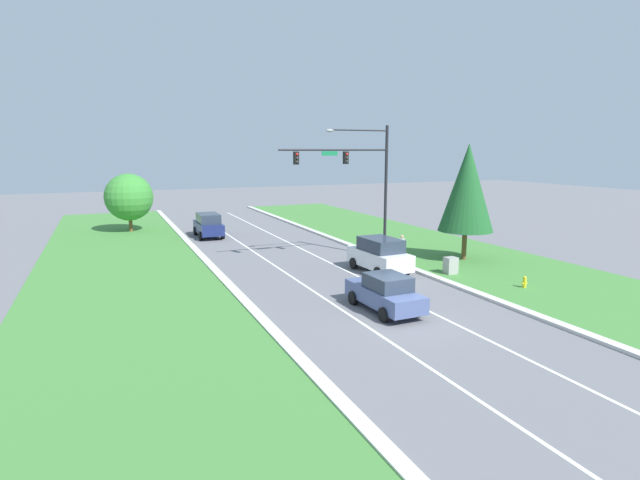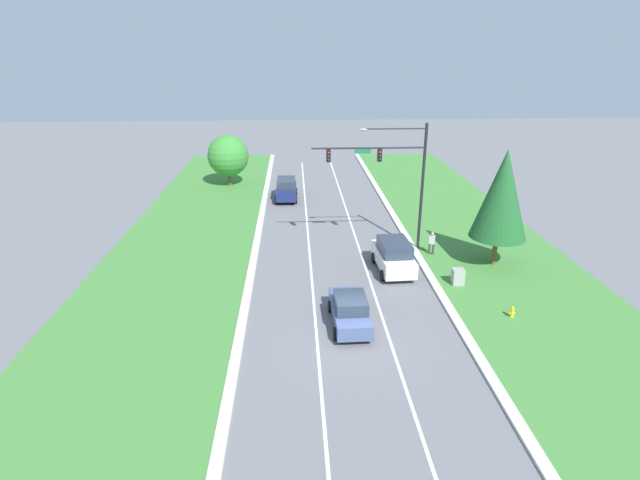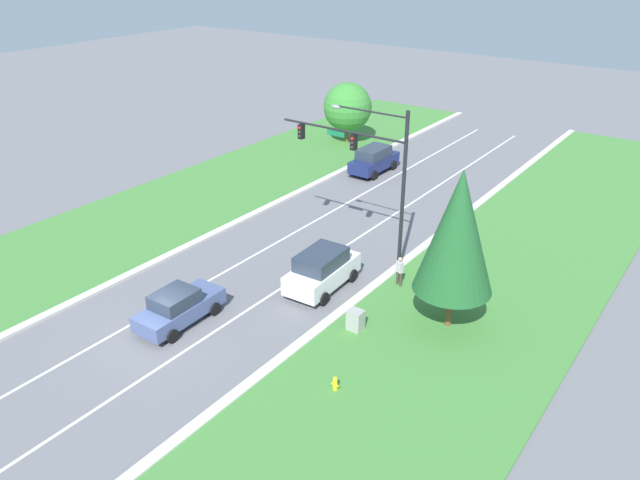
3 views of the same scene
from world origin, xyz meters
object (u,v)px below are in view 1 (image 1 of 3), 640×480
utility_cabinet (451,266)px  slate_blue_sedan (385,293)px  traffic_signal_mast (359,172)px  navy_suv (208,225)px  conifer_near_right_tree (467,188)px  oak_near_left_tree (129,197)px  pedestrian (402,246)px  fire_hydrant (525,283)px  white_suv (380,255)px

utility_cabinet → slate_blue_sedan: bearing=-148.7°
traffic_signal_mast → navy_suv: size_ratio=1.92×
traffic_signal_mast → conifer_near_right_tree: traffic_signal_mast is taller
conifer_near_right_tree → oak_near_left_tree: conifer_near_right_tree is taller
pedestrian → fire_hydrant: (2.04, -8.82, -0.59)m
white_suv → fire_hydrant: (5.19, -6.35, -0.73)m
traffic_signal_mast → oak_near_left_tree: traffic_signal_mast is taller
slate_blue_sedan → conifer_near_right_tree: conifer_near_right_tree is taller
slate_blue_sedan → utility_cabinet: 8.26m
traffic_signal_mast → pedestrian: bearing=-22.3°
pedestrian → conifer_near_right_tree: 5.71m
conifer_near_right_tree → pedestrian: bearing=152.6°
slate_blue_sedan → oak_near_left_tree: bearing=107.0°
oak_near_left_tree → traffic_signal_mast: bearing=-53.8°
white_suv → navy_suv: 18.12m
navy_suv → fire_hydrant: size_ratio=6.65×
white_suv → pedestrian: bearing=35.4°
fire_hydrant → conifer_near_right_tree: 8.43m
oak_near_left_tree → pedestrian: bearing=-50.3°
pedestrian → oak_near_left_tree: bearing=-29.2°
fire_hydrant → conifer_near_right_tree: size_ratio=0.09×
slate_blue_sedan → fire_hydrant: slate_blue_sedan is taller
navy_suv → pedestrian: 17.50m
slate_blue_sedan → white_suv: bearing=60.3°
navy_suv → fire_hydrant: bearing=-61.5°
traffic_signal_mast → fire_hydrant: size_ratio=12.74×
traffic_signal_mast → slate_blue_sedan: (-3.94, -10.16, -5.01)m
conifer_near_right_tree → oak_near_left_tree: (-19.83, 21.39, -1.70)m
fire_hydrant → navy_suv: bearing=118.0°
navy_suv → conifer_near_right_tree: bearing=-48.8°
traffic_signal_mast → fire_hydrant: bearing=-64.4°
white_suv → conifer_near_right_tree: size_ratio=0.59×
slate_blue_sedan → conifer_near_right_tree: 13.19m
traffic_signal_mast → navy_suv: traffic_signal_mast is taller
white_suv → slate_blue_sedan: bearing=-121.0°
slate_blue_sedan → conifer_near_right_tree: bearing=33.2°
slate_blue_sedan → utility_cabinet: bearing=29.9°
fire_hydrant → white_suv: bearing=129.3°
traffic_signal_mast → navy_suv: 15.83m
white_suv → fire_hydrant: bearing=-53.5°
white_suv → fire_hydrant: 8.23m
slate_blue_sedan → fire_hydrant: (8.72, 0.21, -0.52)m
navy_suv → utility_cabinet: navy_suv is taller
slate_blue_sedan → pedestrian: bearing=52.1°
utility_cabinet → conifer_near_right_tree: bearing=40.7°
traffic_signal_mast → pedestrian: 5.75m
conifer_near_right_tree → fire_hydrant: bearing=-103.3°
slate_blue_sedan → conifer_near_right_tree: size_ratio=0.58×
navy_suv → oak_near_left_tree: oak_near_left_tree is taller
slate_blue_sedan → utility_cabinet: (7.05, 4.29, -0.33)m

